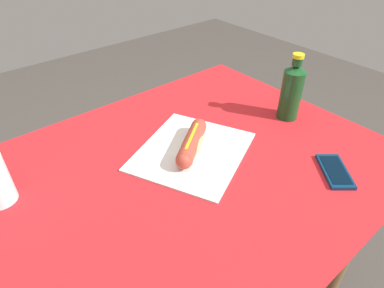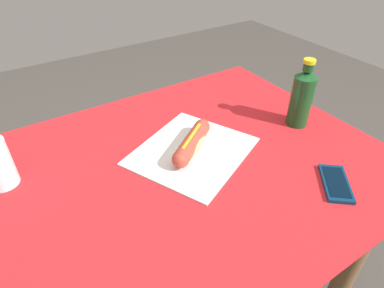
% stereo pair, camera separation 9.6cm
% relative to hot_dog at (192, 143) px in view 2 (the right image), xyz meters
% --- Properties ---
extents(dining_table, '(1.21, 0.91, 0.77)m').
position_rel_hot_dog_xyz_m(dining_table, '(0.08, 0.04, -0.17)').
color(dining_table, brown).
rests_on(dining_table, ground).
extents(paper_wrapper, '(0.42, 0.41, 0.01)m').
position_rel_hot_dog_xyz_m(paper_wrapper, '(0.00, 0.00, -0.03)').
color(paper_wrapper, silver).
rests_on(paper_wrapper, dining_table).
extents(hot_dog, '(0.19, 0.15, 0.06)m').
position_rel_hot_dog_xyz_m(hot_dog, '(0.00, 0.00, 0.00)').
color(hot_dog, '#DBB26B').
rests_on(hot_dog, paper_wrapper).
extents(cell_phone, '(0.14, 0.15, 0.01)m').
position_rel_hot_dog_xyz_m(cell_phone, '(-0.24, 0.32, -0.03)').
color(cell_phone, '#0A2D4C').
rests_on(cell_phone, dining_table).
extents(soda_bottle, '(0.07, 0.07, 0.23)m').
position_rel_hot_dog_xyz_m(soda_bottle, '(-0.38, 0.06, 0.06)').
color(soda_bottle, '#14471E').
rests_on(soda_bottle, dining_table).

